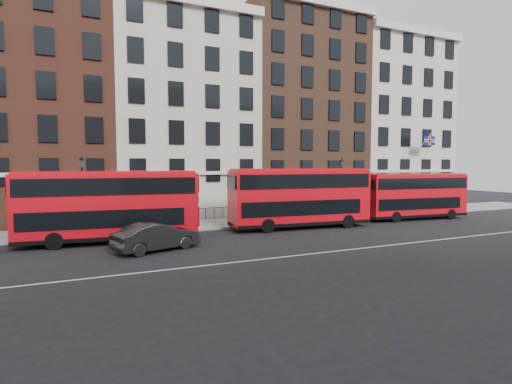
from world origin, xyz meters
name	(u,v)px	position (x,y,z in m)	size (l,w,h in m)	color
ground	(259,251)	(0.00, 0.00, 0.00)	(120.00, 120.00, 0.00)	black
pavement	(204,224)	(0.00, 10.50, 0.07)	(80.00, 5.00, 0.15)	gray
kerb	(214,229)	(0.00, 8.00, 0.08)	(80.00, 0.30, 0.16)	gray
road_centre_line	(275,258)	(0.00, -2.00, 0.01)	(70.00, 0.12, 0.01)	white
building_terrace	(177,109)	(-0.31, 17.88, 10.24)	(64.00, 11.95, 22.00)	#BAB1A1
bus_b	(109,205)	(-7.58, 5.97, 2.43)	(10.99, 3.68, 4.53)	red
bus_c	(300,196)	(6.27, 5.96, 2.48)	(11.21, 3.66, 4.63)	red
bus_d	(414,195)	(18.19, 5.96, 2.21)	(10.00, 3.36, 4.12)	red
car_front	(157,237)	(-5.33, 2.45, 0.82)	(1.73, 4.95, 1.63)	black
lamp_post_left	(83,192)	(-9.05, 9.17, 3.08)	(0.44, 0.44, 5.33)	black
lamp_post_right	(341,185)	(12.61, 9.20, 3.08)	(0.44, 0.44, 5.33)	black
traffic_light	(426,190)	(22.00, 8.12, 2.45)	(0.25, 0.45, 3.27)	black
iron_railings	(197,214)	(0.00, 12.70, 0.65)	(6.60, 0.06, 1.00)	black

